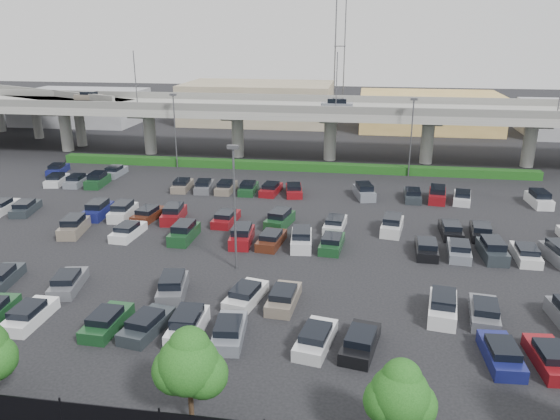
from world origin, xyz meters
name	(u,v)px	position (x,y,z in m)	size (l,w,h in m)	color
ground	(255,234)	(0.00, 0.00, 0.00)	(280.00, 280.00, 0.00)	black
overpass	(295,112)	(-0.21, 32.00, 6.97)	(150.00, 13.00, 15.80)	gray
on_ramp	(17,97)	(-52.10, 43.05, 6.86)	(50.93, 30.13, 8.80)	gray
hedge	(290,166)	(0.00, 25.00, 0.55)	(66.00, 1.60, 1.10)	#183D12
tree_row	(162,362)	(0.70, -26.53, 3.52)	(65.07, 3.66, 5.94)	#332316
parked_cars	(238,242)	(-0.84, -3.73, 0.61)	(63.05, 41.66, 1.67)	black
light_poles	(217,164)	(-4.13, 2.00, 6.24)	(66.90, 48.38, 10.30)	#4F5055
distant_buildings	(378,108)	(12.38, 61.81, 3.74)	(138.00, 24.00, 9.00)	gray
comm_tower	(340,43)	(4.00, 74.00, 15.61)	(2.40, 2.40, 30.00)	#4F5055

